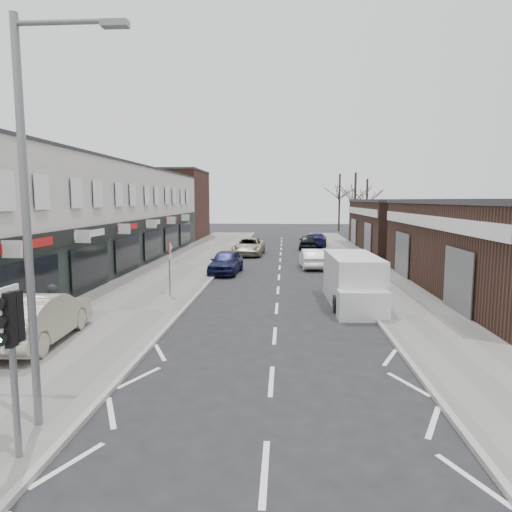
% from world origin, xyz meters
% --- Properties ---
extents(ground, '(160.00, 160.00, 0.00)m').
position_xyz_m(ground, '(0.00, 0.00, 0.00)').
color(ground, black).
rests_on(ground, ground).
extents(pavement_left, '(5.50, 64.00, 0.12)m').
position_xyz_m(pavement_left, '(-6.75, 22.00, 0.06)').
color(pavement_left, slate).
rests_on(pavement_left, ground).
extents(pavement_right, '(3.50, 64.00, 0.12)m').
position_xyz_m(pavement_right, '(5.75, 22.00, 0.06)').
color(pavement_right, slate).
rests_on(pavement_right, ground).
extents(shop_terrace_left, '(8.00, 41.00, 7.10)m').
position_xyz_m(shop_terrace_left, '(-13.50, 19.50, 3.55)').
color(shop_terrace_left, silver).
rests_on(shop_terrace_left, ground).
extents(brick_block_far, '(8.00, 10.00, 8.00)m').
position_xyz_m(brick_block_far, '(-13.50, 45.00, 4.00)').
color(brick_block_far, '#4A291F').
rests_on(brick_block_far, ground).
extents(right_unit_far, '(10.00, 16.00, 4.50)m').
position_xyz_m(right_unit_far, '(12.50, 34.00, 2.25)').
color(right_unit_far, '#372019').
rests_on(right_unit_far, ground).
extents(tree_far_a, '(3.60, 3.60, 8.00)m').
position_xyz_m(tree_far_a, '(9.00, 48.00, 0.00)').
color(tree_far_a, '#382D26').
rests_on(tree_far_a, ground).
extents(tree_far_b, '(3.60, 3.60, 7.50)m').
position_xyz_m(tree_far_b, '(11.50, 54.00, 0.00)').
color(tree_far_b, '#382D26').
rests_on(tree_far_b, ground).
extents(tree_far_c, '(3.60, 3.60, 8.50)m').
position_xyz_m(tree_far_c, '(8.50, 60.00, 0.00)').
color(tree_far_c, '#382D26').
rests_on(tree_far_c, ground).
extents(traffic_light, '(0.28, 0.60, 3.10)m').
position_xyz_m(traffic_light, '(-4.40, -2.02, 2.41)').
color(traffic_light, slate).
rests_on(traffic_light, pavement_left).
extents(street_lamp, '(2.23, 0.22, 8.00)m').
position_xyz_m(street_lamp, '(-4.53, -0.80, 4.62)').
color(street_lamp, slate).
rests_on(street_lamp, pavement_left).
extents(warning_sign, '(0.12, 0.80, 2.70)m').
position_xyz_m(warning_sign, '(-5.16, 12.00, 2.20)').
color(warning_sign, slate).
rests_on(warning_sign, pavement_left).
extents(white_van, '(2.20, 5.79, 2.23)m').
position_xyz_m(white_van, '(3.40, 10.91, 1.05)').
color(white_van, silver).
rests_on(white_van, ground).
extents(sedan_on_pavement, '(2.02, 5.02, 1.62)m').
position_xyz_m(sedan_on_pavement, '(-7.57, 4.44, 0.93)').
color(sedan_on_pavement, '#9D927E').
rests_on(sedan_on_pavement, pavement_left).
extents(pedestrian, '(0.68, 0.46, 1.82)m').
position_xyz_m(pedestrian, '(-7.29, 4.87, 1.03)').
color(pedestrian, black).
rests_on(pedestrian, pavement_left).
extents(parked_car_left_a, '(2.06, 4.49, 1.49)m').
position_xyz_m(parked_car_left_a, '(-3.40, 19.25, 0.75)').
color(parked_car_left_a, '#121438').
rests_on(parked_car_left_a, ground).
extents(parked_car_left_b, '(2.15, 4.53, 1.27)m').
position_xyz_m(parked_car_left_b, '(-2.89, 29.75, 0.64)').
color(parked_car_left_b, black).
rests_on(parked_car_left_b, ground).
extents(parked_car_left_c, '(2.64, 5.33, 1.45)m').
position_xyz_m(parked_car_left_c, '(-2.70, 29.03, 0.73)').
color(parked_car_left_c, '#A9A287').
rests_on(parked_car_left_c, ground).
extents(parked_car_right_a, '(1.63, 4.12, 1.33)m').
position_xyz_m(parked_car_right_a, '(2.20, 21.93, 0.67)').
color(parked_car_right_a, white).
rests_on(parked_car_right_a, ground).
extents(parked_car_right_b, '(1.84, 4.19, 1.40)m').
position_xyz_m(parked_car_right_b, '(2.55, 33.96, 0.70)').
color(parked_car_right_b, black).
rests_on(parked_car_right_b, ground).
extents(parked_car_right_c, '(2.46, 5.05, 1.42)m').
position_xyz_m(parked_car_right_c, '(3.50, 35.98, 0.71)').
color(parked_car_right_c, '#171645').
rests_on(parked_car_right_c, ground).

